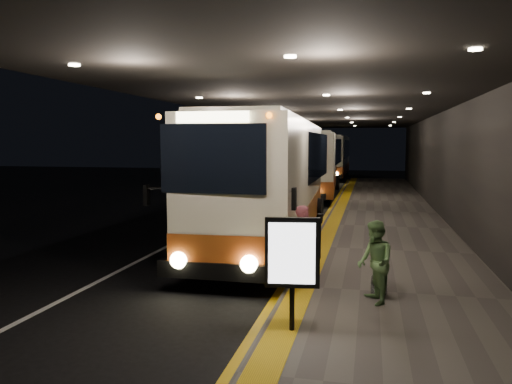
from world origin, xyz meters
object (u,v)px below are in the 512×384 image
(passenger_waiting_green, at_px, (375,262))
(info_sign, at_px, (292,255))
(coach_main, at_px, (271,185))
(stanchion_post, at_px, (320,237))
(coach_third, at_px, (333,158))
(passenger_boarding, at_px, (304,243))
(coach_second, at_px, (315,166))
(bag_polka, at_px, (379,284))

(passenger_waiting_green, bearing_deg, info_sign, -55.69)
(coach_main, relative_size, stanchion_post, 10.49)
(coach_third, height_order, passenger_boarding, coach_third)
(info_sign, bearing_deg, coach_second, 87.29)
(coach_third, height_order, stanchion_post, coach_third)
(coach_second, relative_size, bag_polka, 32.56)
(coach_main, bearing_deg, coach_second, 88.29)
(coach_third, distance_m, stanchion_post, 32.46)
(info_sign, xyz_separation_m, stanchion_post, (-0.06, 5.08, -0.65))
(passenger_waiting_green, height_order, bag_polka, passenger_waiting_green)
(passenger_waiting_green, distance_m, stanchion_post, 3.63)
(coach_second, distance_m, info_sign, 22.33)
(passenger_waiting_green, xyz_separation_m, info_sign, (-1.29, -1.71, 0.45))
(bag_polka, bearing_deg, coach_main, 121.33)
(info_sign, height_order, stanchion_post, info_sign)
(coach_main, height_order, coach_second, coach_main)
(coach_third, bearing_deg, coach_main, -89.57)
(coach_third, distance_m, info_sign, 37.52)
(passenger_waiting_green, distance_m, info_sign, 2.19)
(passenger_boarding, xyz_separation_m, bag_polka, (1.59, -0.62, -0.64))
(coach_third, relative_size, passenger_boarding, 7.13)
(coach_main, height_order, coach_third, coach_main)
(coach_third, distance_m, passenger_waiting_green, 35.91)
(coach_main, xyz_separation_m, coach_third, (-0.27, 29.71, -0.04))
(passenger_boarding, height_order, info_sign, info_sign)
(coach_third, xyz_separation_m, bag_polka, (3.53, -35.07, -1.43))
(coach_main, distance_m, coach_third, 29.71)
(bag_polka, xyz_separation_m, stanchion_post, (-1.45, 2.70, 0.40))
(passenger_boarding, bearing_deg, coach_main, 16.08)
(coach_third, xyz_separation_m, stanchion_post, (2.09, -32.37, -1.04))
(passenger_boarding, relative_size, bag_polka, 4.56)
(coach_main, bearing_deg, passenger_boarding, -73.00)
(coach_main, relative_size, passenger_waiting_green, 7.80)
(coach_second, xyz_separation_m, coach_third, (-0.08, 15.22, 0.02))
(passenger_waiting_green, bearing_deg, bag_polka, 152.93)
(coach_main, distance_m, passenger_waiting_green, 6.87)
(passenger_waiting_green, height_order, info_sign, info_sign)
(stanchion_post, bearing_deg, passenger_boarding, -93.90)
(passenger_waiting_green, relative_size, stanchion_post, 1.35)
(coach_main, distance_m, bag_polka, 6.46)
(coach_second, bearing_deg, info_sign, -87.81)
(coach_third, xyz_separation_m, info_sign, (2.15, -37.45, -0.38))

